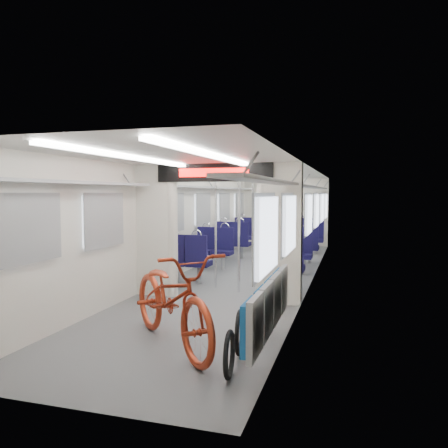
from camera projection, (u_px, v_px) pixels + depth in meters
name	position (u px, v px, depth m)	size (l,w,h in m)	color
carriage	(241.00, 208.00, 9.04)	(12.00, 12.02, 2.31)	#515456
bicycle	(172.00, 298.00, 5.12)	(0.77, 2.21, 1.16)	#A02E17
flip_bench	(269.00, 305.00, 4.82)	(0.12, 2.15, 0.57)	gray
bike_hoop_a	(229.00, 357.00, 4.25)	(0.48, 0.48, 0.05)	black
bike_hoop_b	(240.00, 334.00, 4.87)	(0.52, 0.52, 0.05)	black
bike_hoop_c	(254.00, 320.00, 5.40)	(0.54, 0.54, 0.05)	black
seat_bay_near_left	(202.00, 251.00, 9.59)	(0.91, 2.07, 1.10)	black
seat_bay_near_right	(287.00, 255.00, 9.03)	(0.90, 2.02, 1.08)	black
seat_bay_far_left	(241.00, 235.00, 12.96)	(0.94, 2.21, 1.14)	black
seat_bay_far_right	(304.00, 237.00, 12.20)	(0.96, 2.31, 1.17)	black
stanchion_near_left	(216.00, 228.00, 8.30)	(0.04, 0.04, 2.30)	silver
stanchion_near_right	(239.00, 230.00, 7.89)	(0.05, 0.05, 2.30)	silver
stanchion_far_left	(252.00, 219.00, 11.27)	(0.04, 0.04, 2.30)	silver
stanchion_far_right	(269.00, 220.00, 10.80)	(0.04, 0.04, 2.30)	silver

